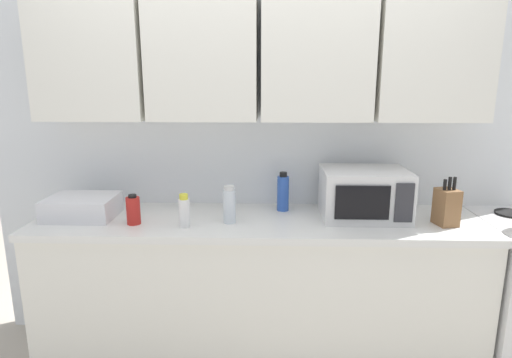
# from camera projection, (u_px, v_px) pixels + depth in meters

# --- Properties ---
(wall_back_with_cabinets) EXTENTS (3.42, 0.38, 2.60)m
(wall_back_with_cabinets) POSITION_uv_depth(u_px,v_px,m) (260.00, 96.00, 2.55)
(wall_back_with_cabinets) COLOR white
(wall_back_with_cabinets) RESTS_ON ground_plane
(counter_run) EXTENTS (2.55, 0.63, 0.90)m
(counter_run) POSITION_uv_depth(u_px,v_px,m) (258.00, 290.00, 2.58)
(counter_run) COLOR white
(counter_run) RESTS_ON ground_plane
(microwave) EXTENTS (0.48, 0.37, 0.28)m
(microwave) POSITION_uv_depth(u_px,v_px,m) (364.00, 194.00, 2.47)
(microwave) COLOR silver
(microwave) RESTS_ON counter_run
(dish_rack) EXTENTS (0.38, 0.30, 0.12)m
(dish_rack) POSITION_uv_depth(u_px,v_px,m) (82.00, 207.00, 2.49)
(dish_rack) COLOR silver
(dish_rack) RESTS_ON counter_run
(knife_block) EXTENTS (0.12, 0.14, 0.27)m
(knife_block) POSITION_uv_depth(u_px,v_px,m) (447.00, 207.00, 2.35)
(knife_block) COLOR brown
(knife_block) RESTS_ON counter_run
(bottle_clear_tall) EXTENTS (0.07, 0.07, 0.21)m
(bottle_clear_tall) POSITION_uv_depth(u_px,v_px,m) (229.00, 205.00, 2.38)
(bottle_clear_tall) COLOR silver
(bottle_clear_tall) RESTS_ON counter_run
(bottle_red_sauce) EXTENTS (0.08, 0.08, 0.17)m
(bottle_red_sauce) POSITION_uv_depth(u_px,v_px,m) (133.00, 210.00, 2.37)
(bottle_red_sauce) COLOR red
(bottle_red_sauce) RESTS_ON counter_run
(bottle_white_jar) EXTENTS (0.06, 0.06, 0.18)m
(bottle_white_jar) POSITION_uv_depth(u_px,v_px,m) (184.00, 211.00, 2.32)
(bottle_white_jar) COLOR white
(bottle_white_jar) RESTS_ON counter_run
(bottle_blue_cleaner) EXTENTS (0.07, 0.07, 0.24)m
(bottle_blue_cleaner) POSITION_uv_depth(u_px,v_px,m) (283.00, 193.00, 2.60)
(bottle_blue_cleaner) COLOR #2D56B7
(bottle_blue_cleaner) RESTS_ON counter_run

